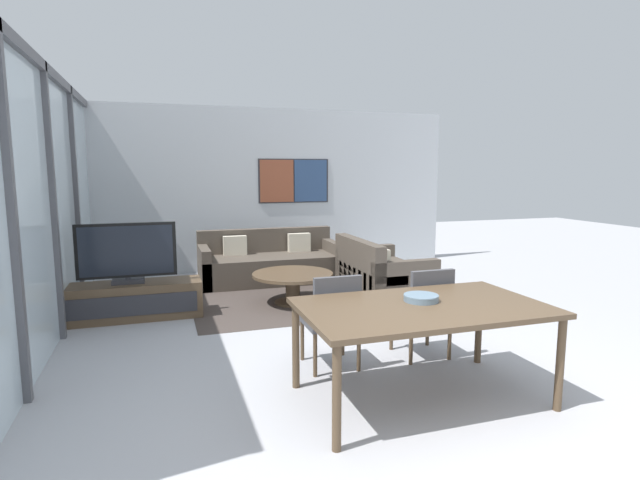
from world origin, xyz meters
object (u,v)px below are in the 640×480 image
at_px(sofa_main, 270,264).
at_px(dining_table, 422,313).
at_px(tv_console, 130,301).
at_px(sofa_side, 379,276).
at_px(coffee_table, 293,281).
at_px(television, 127,254).
at_px(dining_chair_left, 333,316).
at_px(dining_chair_centre, 425,307).
at_px(fruit_bowl, 421,297).

height_order(sofa_main, dining_table, sofa_main).
distance_m(tv_console, sofa_side, 3.28).
height_order(tv_console, coffee_table, tv_console).
xyz_separation_m(tv_console, sofa_main, (2.01, 1.50, 0.05)).
bearing_deg(coffee_table, sofa_side, 2.93).
relative_size(coffee_table, dining_table, 0.57).
relative_size(television, dining_table, 0.60).
relative_size(dining_chair_left, dining_chair_centre, 1.00).
height_order(tv_console, dining_table, dining_table).
bearing_deg(television, sofa_side, 2.23).
height_order(dining_chair_left, fruit_bowl, dining_chair_left).
height_order(television, sofa_side, television).
xyz_separation_m(dining_chair_left, dining_chair_centre, (0.90, -0.01, 0.00)).
xyz_separation_m(sofa_main, dining_chair_centre, (0.68, -3.66, 0.22)).
relative_size(sofa_side, dining_chair_centre, 1.70).
xyz_separation_m(dining_table, fruit_bowl, (0.04, 0.10, 0.09)).
bearing_deg(coffee_table, sofa_main, 90.00).
xyz_separation_m(television, sofa_side, (3.27, 0.13, -0.51)).
height_order(tv_console, fruit_bowl, fruit_bowl).
bearing_deg(coffee_table, tv_console, -178.19).
height_order(television, dining_table, television).
height_order(tv_console, dining_chair_centre, dining_chair_centre).
bearing_deg(fruit_bowl, tv_console, 129.22).
height_order(television, dining_chair_centre, television).
height_order(television, fruit_bowl, television).
relative_size(television, dining_chair_centre, 1.29).
xyz_separation_m(sofa_main, dining_chair_left, (-0.22, -3.65, 0.22)).
height_order(tv_console, sofa_side, sofa_side).
height_order(sofa_main, coffee_table, sofa_main).
height_order(dining_chair_centre, fruit_bowl, dining_chair_centre).
distance_m(tv_console, dining_chair_left, 2.81).
bearing_deg(dining_chair_centre, tv_console, 141.30).
bearing_deg(coffee_table, dining_chair_centre, -72.90).
bearing_deg(tv_console, dining_table, -52.35).
bearing_deg(dining_chair_centre, fruit_bowl, -122.41).
bearing_deg(dining_table, sofa_main, 93.00).
bearing_deg(television, coffee_table, 1.79).
bearing_deg(tv_console, coffee_table, 1.81).
relative_size(sofa_main, sofa_side, 1.49).
bearing_deg(sofa_side, dining_chair_centre, 165.74).
distance_m(television, dining_chair_centre, 3.46).
bearing_deg(sofa_main, television, -143.26).
distance_m(tv_console, fruit_bowl, 3.66).
bearing_deg(dining_chair_left, sofa_main, 86.53).
height_order(dining_chair_left, dining_chair_centre, same).
bearing_deg(television, dining_table, -52.36).
bearing_deg(tv_console, television, 90.00).
bearing_deg(dining_table, tv_console, 127.65).
xyz_separation_m(dining_table, dining_chair_left, (-0.45, 0.76, -0.20)).
bearing_deg(coffee_table, television, -178.21).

